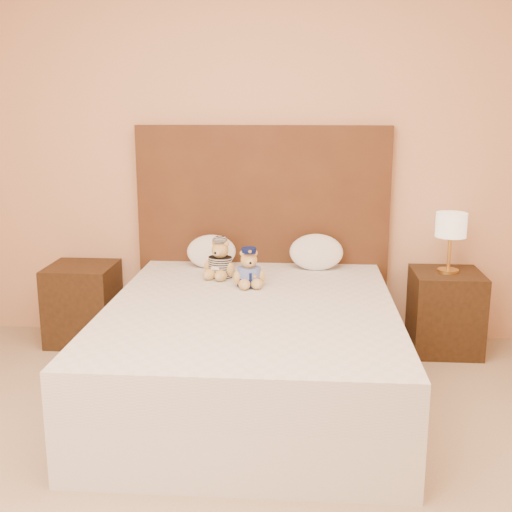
{
  "coord_description": "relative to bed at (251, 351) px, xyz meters",
  "views": [
    {
      "loc": [
        0.28,
        -2.21,
        1.63
      ],
      "look_at": [
        0.01,
        1.45,
        0.77
      ],
      "focal_mm": 45.0,
      "sensor_mm": 36.0,
      "label": 1
    }
  ],
  "objects": [
    {
      "name": "room_walls",
      "position": [
        0.0,
        -0.74,
        1.53
      ],
      "size": [
        4.04,
        4.52,
        2.72
      ],
      "color": "#DEA579",
      "rests_on": "ground"
    },
    {
      "name": "bed",
      "position": [
        0.0,
        0.0,
        0.0
      ],
      "size": [
        1.6,
        2.0,
        0.55
      ],
      "color": "white",
      "rests_on": "ground"
    },
    {
      "name": "headboard",
      "position": [
        0.0,
        1.01,
        0.47
      ],
      "size": [
        1.75,
        0.08,
        1.5
      ],
      "primitive_type": "cube",
      "color": "#4D2F17",
      "rests_on": "ground"
    },
    {
      "name": "nightstand_left",
      "position": [
        -1.25,
        0.8,
        -0.0
      ],
      "size": [
        0.45,
        0.45,
        0.55
      ],
      "primitive_type": "cube",
      "color": "#372311",
      "rests_on": "ground"
    },
    {
      "name": "nightstand_right",
      "position": [
        1.25,
        0.8,
        -0.0
      ],
      "size": [
        0.45,
        0.45,
        0.55
      ],
      "primitive_type": "cube",
      "color": "#372311",
      "rests_on": "ground"
    },
    {
      "name": "lamp",
      "position": [
        1.25,
        0.8,
        0.57
      ],
      "size": [
        0.2,
        0.2,
        0.4
      ],
      "color": "gold",
      "rests_on": "nightstand_right"
    },
    {
      "name": "teddy_police",
      "position": [
        -0.04,
        0.36,
        0.39
      ],
      "size": [
        0.25,
        0.24,
        0.24
      ],
      "primitive_type": null,
      "rotation": [
        0.0,
        0.0,
        0.23
      ],
      "color": "tan",
      "rests_on": "bed"
    },
    {
      "name": "teddy_prisoner",
      "position": [
        -0.24,
        0.55,
        0.4
      ],
      "size": [
        0.29,
        0.28,
        0.25
      ],
      "primitive_type": null,
      "rotation": [
        0.0,
        0.0,
        -0.35
      ],
      "color": "tan",
      "rests_on": "bed"
    },
    {
      "name": "pillow_left",
      "position": [
        -0.34,
        0.83,
        0.39
      ],
      "size": [
        0.34,
        0.22,
        0.24
      ],
      "primitive_type": "ellipsoid",
      "color": "white",
      "rests_on": "bed"
    },
    {
      "name": "pillow_right",
      "position": [
        0.38,
        0.83,
        0.4
      ],
      "size": [
        0.36,
        0.23,
        0.25
      ],
      "primitive_type": "ellipsoid",
      "color": "white",
      "rests_on": "bed"
    }
  ]
}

